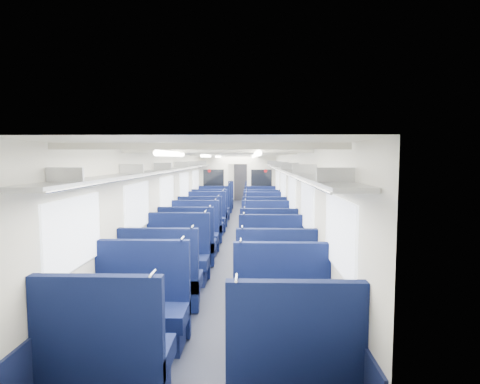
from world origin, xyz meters
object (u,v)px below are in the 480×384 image
(seat_0, at_px, (106,362))
(seat_20, at_px, (218,203))
(seat_23, at_px, (259,200))
(bulkhead, at_px, (237,185))
(seat_2, at_px, (140,313))
(seat_9, at_px, (268,249))
(seat_1, at_px, (293,371))
(seat_21, at_px, (259,204))
(seat_7, at_px, (271,264))
(seat_14, at_px, (206,220))
(seat_22, at_px, (220,201))
(seat_13, at_px, (264,228))
(seat_12, at_px, (201,228))
(seat_3, at_px, (282,318))
(seat_17, at_px, (262,216))
(seat_19, at_px, (260,210))
(end_door, at_px, (241,181))
(seat_6, at_px, (177,261))
(seat_11, at_px, (266,237))
(seat_5, at_px, (275,284))
(seat_15, at_px, (263,221))
(seat_16, at_px, (210,215))
(seat_18, at_px, (213,210))
(seat_4, at_px, (162,283))
(seat_8, at_px, (188,246))

(seat_0, xyz_separation_m, seat_20, (0.00, 12.39, 0.00))
(seat_23, bearing_deg, bulkhead, -108.01)
(seat_2, bearing_deg, seat_9, 63.28)
(seat_1, xyz_separation_m, seat_23, (0.00, 13.65, 0.00))
(seat_2, bearing_deg, seat_21, 81.51)
(seat_7, bearing_deg, seat_14, 109.25)
(seat_14, bearing_deg, seat_7, -70.75)
(seat_14, bearing_deg, seat_22, 90.00)
(seat_13, relative_size, seat_23, 1.00)
(seat_12, height_order, seat_14, same)
(seat_7, height_order, seat_20, same)
(seat_3, bearing_deg, seat_21, 90.00)
(seat_3, xyz_separation_m, seat_7, (0.00, 2.26, 0.00))
(seat_13, relative_size, seat_17, 1.00)
(seat_12, distance_m, seat_19, 3.89)
(seat_22, bearing_deg, end_door, 77.26)
(seat_6, relative_size, seat_19, 1.00)
(end_door, bearing_deg, seat_7, -86.57)
(seat_11, bearing_deg, seat_7, -90.00)
(seat_19, bearing_deg, bulkhead, 141.63)
(seat_6, height_order, seat_22, same)
(bulkhead, relative_size, seat_21, 2.22)
(bulkhead, height_order, seat_3, bulkhead)
(seat_11, xyz_separation_m, seat_22, (-1.66, 7.88, 0.00))
(seat_1, relative_size, seat_5, 1.00)
(seat_5, bearing_deg, seat_20, 99.27)
(seat_3, xyz_separation_m, seat_15, (0.00, 6.90, 0.00))
(seat_7, bearing_deg, seat_3, -90.00)
(seat_16, distance_m, seat_18, 1.15)
(seat_12, distance_m, seat_14, 1.22)
(bulkhead, distance_m, seat_2, 9.94)
(seat_0, relative_size, seat_15, 1.00)
(seat_14, xyz_separation_m, seat_22, (0.00, 5.42, 0.00))
(seat_4, distance_m, seat_13, 4.84)
(seat_9, xyz_separation_m, seat_13, (0.00, 2.35, 0.00))
(seat_7, xyz_separation_m, seat_23, (0.00, 10.27, 0.00))
(seat_4, height_order, seat_22, same)
(seat_8, relative_size, seat_11, 1.00)
(seat_3, distance_m, seat_9, 3.39)
(seat_3, distance_m, seat_14, 7.21)
(seat_14, bearing_deg, bulkhead, 74.34)
(seat_8, xyz_separation_m, seat_17, (1.66, 4.40, 0.00))
(seat_7, xyz_separation_m, seat_14, (-1.66, 4.75, 0.00))
(seat_0, height_order, seat_19, same)
(end_door, bearing_deg, seat_19, -83.03)
(seat_0, height_order, seat_23, same)
(seat_1, distance_m, seat_22, 13.66)
(seat_15, height_order, seat_17, same)
(seat_20, bearing_deg, seat_19, -51.15)
(seat_3, xyz_separation_m, seat_17, (0.00, 7.99, 0.00))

